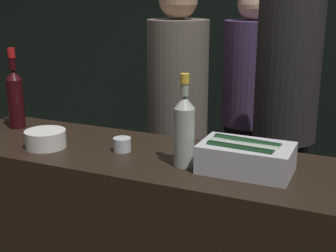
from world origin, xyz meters
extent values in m
cube|color=black|center=(0.00, 2.32, 1.40)|extent=(6.40, 0.06, 2.80)
cube|color=silver|center=(0.33, 0.24, 1.09)|extent=(0.33, 0.21, 0.10)
cylinder|color=black|center=(0.32, 0.20, 1.12)|extent=(0.25, 0.09, 0.07)
cylinder|color=#9EA899|center=(0.32, 0.24, 1.12)|extent=(0.26, 0.07, 0.07)
cylinder|color=#143319|center=(0.32, 0.28, 1.12)|extent=(0.26, 0.10, 0.07)
cylinder|color=silver|center=(-0.51, 0.17, 1.08)|extent=(0.17, 0.17, 0.07)
cylinder|color=gray|center=(-0.51, 0.17, 1.11)|extent=(0.14, 0.14, 0.01)
cylinder|color=silver|center=(-0.19, 0.26, 1.07)|extent=(0.07, 0.07, 0.06)
sphere|color=#EFB256|center=(-0.19, 0.26, 1.07)|extent=(0.03, 0.03, 0.03)
cylinder|color=#9EA899|center=(0.11, 0.20, 1.15)|extent=(0.08, 0.08, 0.22)
cone|color=#9EA899|center=(0.11, 0.20, 1.29)|extent=(0.08, 0.08, 0.05)
cylinder|color=#9EA899|center=(0.11, 0.20, 1.35)|extent=(0.03, 0.03, 0.08)
cylinder|color=gold|center=(0.11, 0.20, 1.37)|extent=(0.03, 0.03, 0.04)
cylinder|color=black|center=(-0.83, 0.36, 1.16)|extent=(0.08, 0.08, 0.23)
cone|color=black|center=(-0.83, 0.36, 1.30)|extent=(0.08, 0.08, 0.05)
cylinder|color=black|center=(-0.83, 0.36, 1.37)|extent=(0.03, 0.03, 0.10)
cylinder|color=red|center=(-0.83, 0.36, 1.40)|extent=(0.03, 0.03, 0.05)
cube|color=black|center=(-0.05, 1.80, 0.39)|extent=(0.28, 0.21, 0.78)
cylinder|color=#473356|center=(-0.05, 1.80, 1.13)|extent=(0.37, 0.37, 0.71)
sphere|color=beige|center=(-0.05, 1.80, 1.60)|extent=(0.21, 0.21, 0.21)
cube|color=black|center=(-0.27, 1.05, 0.40)|extent=(0.26, 0.19, 0.80)
cylinder|color=#60564C|center=(-0.27, 1.05, 1.17)|extent=(0.34, 0.34, 0.73)
cube|color=black|center=(0.29, 1.26, 0.43)|extent=(0.26, 0.19, 0.87)
cylinder|color=black|center=(0.29, 1.26, 1.26)|extent=(0.35, 0.35, 0.78)
camera|label=1|loc=(0.72, -1.33, 1.67)|focal=50.00mm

